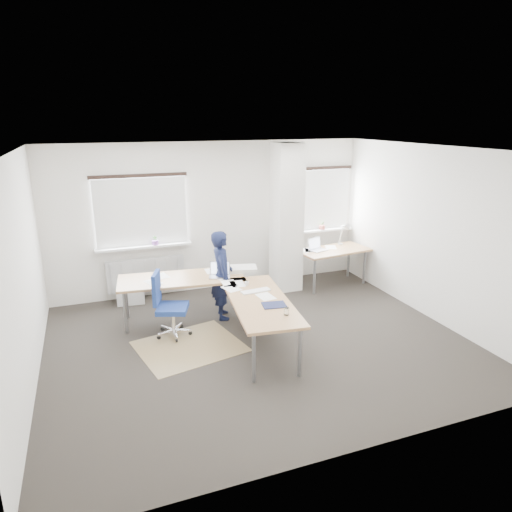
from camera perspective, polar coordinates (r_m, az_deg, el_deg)
name	(u,v)px	position (r m, az deg, el deg)	size (l,w,h in m)	color
ground	(259,342)	(6.90, 0.34, -10.75)	(6.00, 6.00, 0.00)	black
room_shell	(260,220)	(6.76, 0.45, 4.47)	(6.04, 5.04, 2.82)	silver
floor_mat	(190,346)	(6.86, -8.29, -11.11)	(1.42, 1.20, 0.01)	olive
white_crate	(131,295)	(8.55, -15.40, -4.71)	(0.48, 0.33, 0.29)	white
desk_main	(222,290)	(6.98, -4.31, -4.22)	(2.41, 2.87, 0.96)	#9C6643
desk_side	(333,251)	(9.08, 9.62, 0.57)	(1.47, 0.87, 1.22)	#9C6643
task_chair	(171,318)	(7.11, -10.63, -7.65)	(0.59, 0.57, 1.01)	navy
person	(222,275)	(7.48, -4.29, -2.37)	(0.54, 0.35, 1.48)	black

